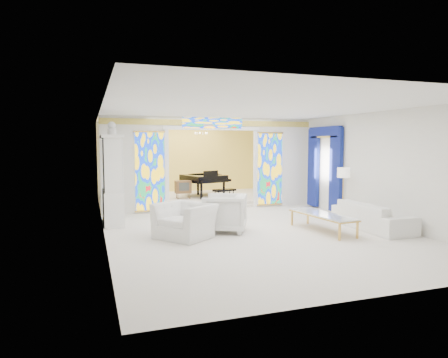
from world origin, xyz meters
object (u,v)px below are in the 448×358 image
object	(u,v)px
coffee_table	(322,215)
tv_console	(183,187)
china_cabinet	(112,180)
grand_piano	(205,178)
sofa	(372,216)
armchair_left	(185,221)
armchair_right	(225,213)

from	to	relation	value
coffee_table	tv_console	world-z (taller)	tv_console
china_cabinet	grand_piano	xyz separation A→B (m)	(3.57, 3.46, -0.32)
sofa	coffee_table	distance (m)	1.38
armchair_left	armchair_right	bearing A→B (deg)	69.58
china_cabinet	sofa	world-z (taller)	china_cabinet
china_cabinet	tv_console	size ratio (longest dim) A/B	4.20
armchair_left	sofa	bearing A→B (deg)	46.16
armchair_right	coffee_table	xyz separation A→B (m)	(2.27, -0.77, -0.05)
armchair_left	grand_piano	distance (m)	6.08
armchair_left	armchair_right	xyz separation A→B (m)	(1.07, 0.31, 0.07)
sofa	coffee_table	size ratio (longest dim) A/B	1.12
armchair_right	tv_console	xyz separation A→B (m)	(0.07, 4.88, 0.14)
coffee_table	tv_console	xyz separation A→B (m)	(-2.20, 5.65, 0.19)
china_cabinet	tv_console	world-z (taller)	china_cabinet
china_cabinet	coffee_table	xyz separation A→B (m)	(4.80, -2.68, -0.76)
china_cabinet	armchair_left	xyz separation A→B (m)	(1.46, -2.22, -0.78)
sofa	grand_piano	distance (m)	6.82
armchair_left	grand_piano	bearing A→B (deg)	123.05
armchair_right	tv_console	size ratio (longest dim) A/B	1.56
china_cabinet	grand_piano	world-z (taller)	china_cabinet
china_cabinet	grand_piano	distance (m)	4.98
armchair_left	sofa	distance (m)	4.74
tv_console	coffee_table	bearing A→B (deg)	-67.44
sofa	tv_console	bearing A→B (deg)	32.41
armchair_left	grand_piano	size ratio (longest dim) A/B	0.44
armchair_right	sofa	bearing A→B (deg)	101.94
sofa	grand_piano	bearing A→B (deg)	23.25
coffee_table	china_cabinet	bearing A→B (deg)	150.83
armchair_left	sofa	world-z (taller)	armchair_left
grand_piano	tv_console	size ratio (longest dim) A/B	4.23
armchair_right	sofa	distance (m)	3.75
armchair_right	tv_console	distance (m)	4.88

